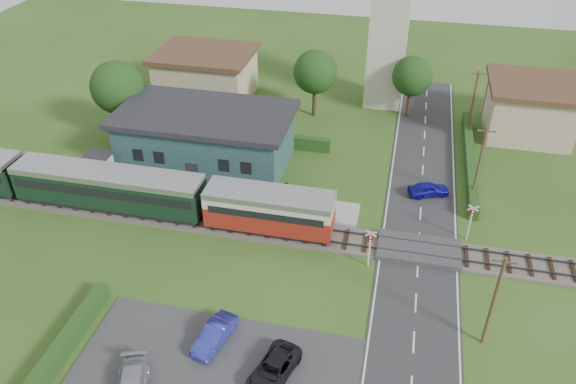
% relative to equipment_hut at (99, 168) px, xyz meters
% --- Properties ---
extents(ground, '(120.00, 120.00, 0.00)m').
position_rel_equipment_hut_xyz_m(ground, '(18.00, -5.20, -1.75)').
color(ground, '#2D4C19').
extents(railway_track, '(76.00, 3.20, 0.49)m').
position_rel_equipment_hut_xyz_m(railway_track, '(18.00, -3.20, -1.64)').
color(railway_track, '#4C443D').
rests_on(railway_track, ground).
extents(road, '(6.00, 70.00, 0.05)m').
position_rel_equipment_hut_xyz_m(road, '(28.00, -5.20, -1.72)').
color(road, '#28282B').
rests_on(road, ground).
extents(car_park, '(17.00, 9.00, 0.08)m').
position_rel_equipment_hut_xyz_m(car_park, '(16.50, -17.20, -1.71)').
color(car_park, '#333335').
rests_on(car_park, ground).
extents(crossing_deck, '(6.20, 3.40, 0.45)m').
position_rel_equipment_hut_xyz_m(crossing_deck, '(28.00, -3.20, -1.52)').
color(crossing_deck, '#333335').
rests_on(crossing_deck, ground).
extents(platform, '(30.00, 3.00, 0.45)m').
position_rel_equipment_hut_xyz_m(platform, '(8.00, 0.00, -1.52)').
color(platform, gray).
rests_on(platform, ground).
extents(equipment_hut, '(2.30, 2.30, 2.55)m').
position_rel_equipment_hut_xyz_m(equipment_hut, '(0.00, 0.00, 0.00)').
color(equipment_hut, beige).
rests_on(equipment_hut, platform).
extents(station_building, '(16.00, 9.00, 5.30)m').
position_rel_equipment_hut_xyz_m(station_building, '(8.00, 5.79, 0.95)').
color(station_building, '#234241').
rests_on(station_building, ground).
extents(train, '(43.20, 2.90, 3.40)m').
position_rel_equipment_hut_xyz_m(train, '(-0.42, -3.20, 0.43)').
color(train, '#232328').
rests_on(train, ground).
extents(church_tower, '(6.00, 6.00, 17.60)m').
position_rel_equipment_hut_xyz_m(church_tower, '(23.00, 22.80, 8.48)').
color(church_tower, beige).
rests_on(church_tower, ground).
extents(house_west, '(10.80, 8.80, 5.50)m').
position_rel_equipment_hut_xyz_m(house_west, '(3.00, 19.80, 1.04)').
color(house_west, tan).
rests_on(house_west, ground).
extents(house_east, '(8.80, 8.80, 5.50)m').
position_rel_equipment_hut_xyz_m(house_east, '(38.00, 18.80, 1.05)').
color(house_east, tan).
rests_on(house_east, ground).
extents(hedge_carpark, '(0.80, 9.00, 1.20)m').
position_rel_equipment_hut_xyz_m(hedge_carpark, '(7.00, -17.20, -1.15)').
color(hedge_carpark, '#193814').
rests_on(hedge_carpark, ground).
extents(hedge_roadside, '(0.80, 18.00, 1.20)m').
position_rel_equipment_hut_xyz_m(hedge_roadside, '(32.20, 10.80, -1.15)').
color(hedge_roadside, '#193814').
rests_on(hedge_roadside, ground).
extents(hedge_station, '(22.00, 0.80, 1.30)m').
position_rel_equipment_hut_xyz_m(hedge_station, '(8.00, 10.30, -1.10)').
color(hedge_station, '#193814').
rests_on(hedge_station, ground).
extents(tree_a, '(5.20, 5.20, 8.00)m').
position_rel_equipment_hut_xyz_m(tree_a, '(-2.00, 8.80, 3.63)').
color(tree_a, '#332316').
rests_on(tree_a, ground).
extents(tree_b, '(4.60, 4.60, 7.34)m').
position_rel_equipment_hut_xyz_m(tree_b, '(16.00, 17.80, 3.27)').
color(tree_b, '#332316').
rests_on(tree_b, ground).
extents(tree_c, '(4.20, 4.20, 6.78)m').
position_rel_equipment_hut_xyz_m(tree_c, '(26.00, 19.80, 2.91)').
color(tree_c, '#332316').
rests_on(tree_c, ground).
extents(utility_pole_b, '(1.40, 0.22, 7.00)m').
position_rel_equipment_hut_xyz_m(utility_pole_b, '(32.20, -11.20, 1.88)').
color(utility_pole_b, '#473321').
rests_on(utility_pole_b, ground).
extents(utility_pole_c, '(1.40, 0.22, 7.00)m').
position_rel_equipment_hut_xyz_m(utility_pole_c, '(32.20, 4.80, 1.88)').
color(utility_pole_c, '#473321').
rests_on(utility_pole_c, ground).
extents(utility_pole_d, '(1.40, 0.22, 7.00)m').
position_rel_equipment_hut_xyz_m(utility_pole_d, '(32.20, 16.80, 1.88)').
color(utility_pole_d, '#473321').
rests_on(utility_pole_d, ground).
extents(crossing_signal_near, '(0.84, 0.28, 3.28)m').
position_rel_equipment_hut_xyz_m(crossing_signal_near, '(24.40, -5.61, 0.39)').
color(crossing_signal_near, silver).
rests_on(crossing_signal_near, ground).
extents(crossing_signal_far, '(0.84, 0.28, 3.28)m').
position_rel_equipment_hut_xyz_m(crossing_signal_far, '(31.60, -0.81, 0.39)').
color(crossing_signal_far, silver).
rests_on(crossing_signal_far, ground).
extents(streetlamp_west, '(0.30, 0.30, 5.15)m').
position_rel_equipment_hut_xyz_m(streetlamp_west, '(-4.00, 14.80, 1.29)').
color(streetlamp_west, '#3F3F47').
rests_on(streetlamp_west, ground).
extents(streetlamp_east, '(0.30, 0.30, 5.15)m').
position_rel_equipment_hut_xyz_m(streetlamp_east, '(34.00, 21.80, 1.29)').
color(streetlamp_east, '#3F3F47').
rests_on(streetlamp_east, ground).
extents(car_on_road, '(3.78, 2.55, 1.20)m').
position_rel_equipment_hut_xyz_m(car_on_road, '(28.53, 4.71, -1.10)').
color(car_on_road, '#110F93').
rests_on(car_on_road, road).
extents(car_park_blue, '(2.17, 3.98, 1.25)m').
position_rel_equipment_hut_xyz_m(car_park_blue, '(15.80, -14.95, -1.04)').
color(car_park_blue, '#272E9A').
rests_on(car_park_blue, car_park).
extents(car_park_dark, '(2.98, 4.58, 1.17)m').
position_rel_equipment_hut_xyz_m(car_park_dark, '(20.00, -16.64, -1.08)').
color(car_park_dark, black).
rests_on(car_park_dark, car_park).
extents(pedestrian_near, '(0.84, 0.71, 1.96)m').
position_rel_equipment_hut_xyz_m(pedestrian_near, '(16.85, 0.41, -0.32)').
color(pedestrian_near, gray).
rests_on(pedestrian_near, platform).
extents(pedestrian_far, '(0.69, 0.86, 1.66)m').
position_rel_equipment_hut_xyz_m(pedestrian_far, '(2.61, -0.47, -0.47)').
color(pedestrian_far, gray).
rests_on(pedestrian_far, platform).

